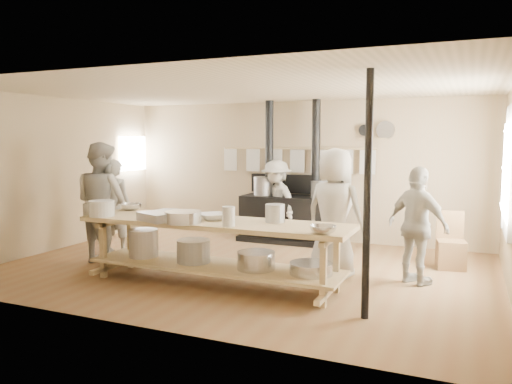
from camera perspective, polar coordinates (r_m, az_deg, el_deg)
ground at (r=7.42m, az=-1.50°, el=-8.71°), size 7.00×7.00×0.00m
room_shell at (r=7.18m, az=-1.54°, el=3.93°), size 7.00×7.00×7.00m
window_right at (r=7.13m, az=26.98°, el=2.27°), size 0.09×1.50×1.65m
left_opening at (r=10.69m, az=-13.91°, el=4.31°), size 0.00×0.90×0.90m
stove at (r=9.24m, az=4.00°, el=-2.49°), size 1.90×0.75×2.60m
towel_rail at (r=9.41m, az=4.66°, el=4.00°), size 3.00×0.04×0.47m
back_wall_shelf at (r=9.07m, az=13.60°, el=6.60°), size 0.63×0.14×0.32m
prep_table at (r=6.52m, az=-4.94°, el=-6.09°), size 3.60×0.90×0.85m
support_post at (r=5.28m, az=12.62°, el=-0.49°), size 0.08×0.08×2.60m
cook_far_left at (r=8.61m, az=-15.80°, el=-1.57°), size 0.62×0.46×1.56m
cook_left at (r=8.01m, az=-17.17°, el=-1.15°), size 1.03×0.88×1.85m
cook_center at (r=6.96m, az=8.96°, el=-2.30°), size 0.97×0.75×1.77m
cook_right at (r=6.80m, az=17.99°, el=-3.70°), size 0.97×0.80×1.55m
cook_by_window at (r=9.13m, az=2.35°, el=-1.10°), size 1.12×1.01×1.51m
chair at (r=7.90m, az=21.36°, el=-6.37°), size 0.45×0.45×0.83m
bowl_white_a at (r=6.83m, az=-9.87°, el=-2.41°), size 0.40×0.40×0.09m
bowl_steel_a at (r=7.56m, az=-14.11°, el=-1.66°), size 0.44×0.44×0.10m
bowl_white_b at (r=6.48m, az=-4.94°, el=-2.81°), size 0.50×0.50×0.09m
bowl_steel_b at (r=5.56m, az=7.68°, el=-4.27°), size 0.36×0.36×0.09m
roasting_pan at (r=6.49m, az=-11.24°, el=-2.79°), size 0.57×0.48×0.11m
mixing_bowl_large at (r=6.28m, az=-8.34°, el=-2.85°), size 0.53×0.53×0.15m
bucket_galv at (r=6.27m, az=2.19°, el=-2.44°), size 0.32×0.32×0.23m
deep_bowl_enamel at (r=7.07m, az=-17.22°, el=-1.81°), size 0.37×0.37×0.21m
pitcher at (r=5.97m, az=-3.15°, el=-2.81°), size 0.18×0.18×0.24m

